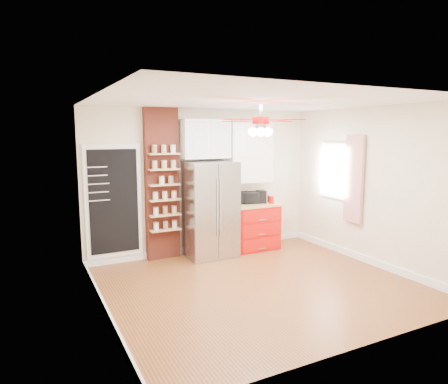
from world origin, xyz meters
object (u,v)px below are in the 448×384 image
toaster_oven (247,198)px  pantry_jar_oats (162,181)px  fridge (210,209)px  ceiling_fan (261,121)px  canister_left (271,200)px  coffee_maker (261,197)px  red_cabinet (254,226)px

toaster_oven → pantry_jar_oats: 1.77m
fridge → toaster_oven: fridge is taller
fridge → pantry_jar_oats: bearing=171.2°
ceiling_fan → pantry_jar_oats: (-0.90, 1.76, -0.99)m
fridge → toaster_oven: size_ratio=4.29×
ceiling_fan → toaster_oven: ceiling_fan is taller
fridge → canister_left: size_ratio=11.89×
ceiling_fan → canister_left: bearing=51.3°
ceiling_fan → toaster_oven: 2.39m
coffee_maker → canister_left: bearing=-33.5°
pantry_jar_oats → ceiling_fan: bearing=-62.8°
fridge → coffee_maker: bearing=2.5°
fridge → ceiling_fan: ceiling_fan is taller
coffee_maker → canister_left: size_ratio=1.68×
ceiling_fan → fridge: bearing=91.8°
fridge → canister_left: bearing=-4.8°
canister_left → red_cabinet: bearing=152.4°
toaster_oven → coffee_maker: 0.28m
toaster_oven → red_cabinet: bearing=-21.9°
ceiling_fan → canister_left: ceiling_fan is taller
fridge → red_cabinet: size_ratio=1.86×
ceiling_fan → coffee_maker: 2.44m
ceiling_fan → toaster_oven: size_ratio=3.43×
fridge → pantry_jar_oats: fridge is taller
toaster_oven → coffee_maker: size_ratio=1.65×
canister_left → pantry_jar_oats: 2.19m
coffee_maker → pantry_jar_oats: 2.03m
fridge → coffee_maker: size_ratio=7.08×
coffee_maker → pantry_jar_oats: pantry_jar_oats is taller
red_cabinet → ceiling_fan: bearing=-118.7°
ceiling_fan → canister_left: size_ratio=9.51×
red_cabinet → coffee_maker: bearing=-0.3°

